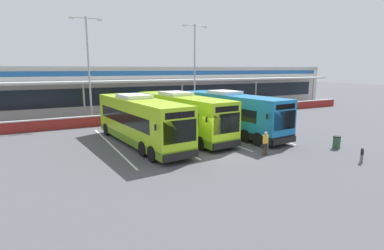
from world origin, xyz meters
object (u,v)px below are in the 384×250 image
at_px(pedestrian_child, 362,154).
at_px(litter_bin, 337,142).
at_px(coach_bus_left_centre, 182,116).
at_px(pedestrian_with_handbag, 265,143).
at_px(coach_bus_leftmost, 140,121).
at_px(lamp_post_west, 89,63).
at_px(lamp_post_centre, 195,64).
at_px(coach_bus_centre, 231,114).

distance_m(pedestrian_child, litter_bin, 3.39).
bearing_deg(coach_bus_left_centre, pedestrian_with_handbag, -72.58).
bearing_deg(coach_bus_left_centre, coach_bus_leftmost, -166.62).
relative_size(coach_bus_left_centre, pedestrian_child, 12.27).
height_order(coach_bus_leftmost, lamp_post_west, lamp_post_west).
distance_m(coach_bus_left_centre, pedestrian_child, 13.67).
bearing_deg(lamp_post_centre, lamp_post_west, 178.24).
height_order(pedestrian_with_handbag, litter_bin, pedestrian_with_handbag).
xyz_separation_m(coach_bus_left_centre, lamp_post_west, (-5.65, 10.72, 4.50)).
relative_size(coach_bus_centre, litter_bin, 13.26).
bearing_deg(coach_bus_centre, lamp_post_west, 130.97).
xyz_separation_m(coach_bus_centre, litter_bin, (3.84, -7.97, -1.32)).
distance_m(coach_bus_centre, lamp_post_west, 16.05).
distance_m(coach_bus_left_centre, litter_bin, 12.23).
distance_m(pedestrian_child, lamp_post_centre, 22.93).
height_order(coach_bus_leftmost, litter_bin, coach_bus_leftmost).
relative_size(lamp_post_west, lamp_post_centre, 1.00).
height_order(lamp_post_centre, litter_bin, lamp_post_centre).
relative_size(coach_bus_leftmost, litter_bin, 13.26).
relative_size(pedestrian_child, litter_bin, 1.08).
distance_m(coach_bus_leftmost, pedestrian_child, 15.33).
bearing_deg(lamp_post_west, coach_bus_left_centre, -62.22).
bearing_deg(litter_bin, lamp_post_centre, 94.40).
distance_m(coach_bus_centre, litter_bin, 8.94).
bearing_deg(pedestrian_with_handbag, lamp_post_centre, 76.47).
height_order(pedestrian_with_handbag, pedestrian_child, pedestrian_with_handbag).
bearing_deg(litter_bin, pedestrian_with_handbag, 169.61).
relative_size(coach_bus_centre, pedestrian_child, 12.27).
distance_m(coach_bus_leftmost, lamp_post_west, 12.62).
height_order(coach_bus_centre, lamp_post_west, lamp_post_west).
bearing_deg(lamp_post_west, coach_bus_centre, -49.03).
height_order(coach_bus_left_centre, coach_bus_centre, same).
bearing_deg(coach_bus_centre, coach_bus_leftmost, -179.75).
distance_m(coach_bus_leftmost, coach_bus_centre, 8.46).
xyz_separation_m(pedestrian_with_handbag, pedestrian_child, (4.23, -4.05, -0.32)).
distance_m(pedestrian_with_handbag, lamp_post_centre, 19.44).
height_order(coach_bus_left_centre, lamp_post_west, lamp_post_west).
distance_m(coach_bus_centre, pedestrian_with_handbag, 7.24).
height_order(coach_bus_leftmost, lamp_post_centre, lamp_post_centre).
bearing_deg(coach_bus_left_centre, coach_bus_centre, -11.63).
relative_size(pedestrian_child, lamp_post_centre, 0.09).
xyz_separation_m(coach_bus_centre, pedestrian_child, (2.22, -10.95, -1.24)).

